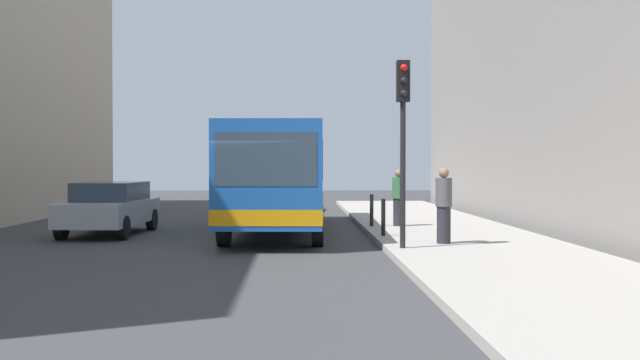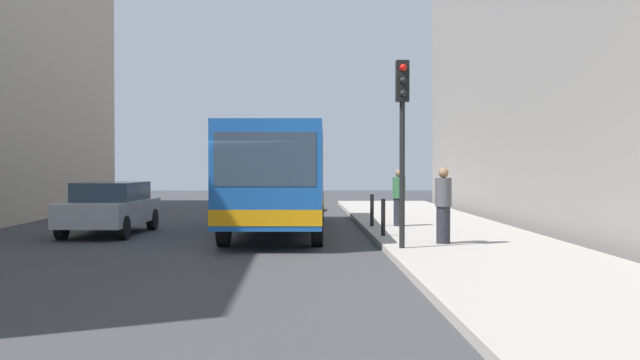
{
  "view_description": "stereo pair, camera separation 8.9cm",
  "coord_description": "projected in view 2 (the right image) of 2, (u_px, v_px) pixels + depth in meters",
  "views": [
    {
      "loc": [
        1.24,
        -17.62,
        1.97
      ],
      "look_at": [
        1.85,
        2.28,
        1.57
      ],
      "focal_mm": 41.88,
      "sensor_mm": 36.0,
      "label": 1
    },
    {
      "loc": [
        1.33,
        -17.62,
        1.97
      ],
      "look_at": [
        1.85,
        2.28,
        1.57
      ],
      "focal_mm": 41.88,
      "sensor_mm": 36.0,
      "label": 2
    }
  ],
  "objects": [
    {
      "name": "traffic_light",
      "position": [
        402.0,
        118.0,
        16.26
      ],
      "size": [
        0.28,
        0.33,
        4.1
      ],
      "color": "black",
      "rests_on": "sidewalk"
    },
    {
      "name": "car_behind_bus",
      "position": [
        287.0,
        193.0,
        31.64
      ],
      "size": [
        2.11,
        4.52,
        1.48
      ],
      "rotation": [
        0.0,
        0.0,
        3.07
      ],
      "color": "#A5A8AD",
      "rests_on": "ground"
    },
    {
      "name": "bus",
      "position": [
        280.0,
        173.0,
        21.99
      ],
      "size": [
        2.88,
        11.1,
        3.0
      ],
      "rotation": [
        0.0,
        0.0,
        3.11
      ],
      "color": "#19519E",
      "rests_on": "ground"
    },
    {
      "name": "bollard_near",
      "position": [
        383.0,
        217.0,
        19.15
      ],
      "size": [
        0.11,
        0.11,
        0.95
      ],
      "primitive_type": "cylinder",
      "color": "black",
      "rests_on": "sidewalk"
    },
    {
      "name": "pedestrian_mid_sidewalk",
      "position": [
        399.0,
        198.0,
        22.23
      ],
      "size": [
        0.38,
        0.38,
        1.69
      ],
      "rotation": [
        0.0,
        0.0,
        0.8
      ],
      "color": "#26262D",
      "rests_on": "sidewalk"
    },
    {
      "name": "car_beside_bus",
      "position": [
        111.0,
        207.0,
        21.13
      ],
      "size": [
        2.06,
        4.49,
        1.48
      ],
      "rotation": [
        0.0,
        0.0,
        3.09
      ],
      "color": "#A5A8AD",
      "rests_on": "ground"
    },
    {
      "name": "pedestrian_near_signal",
      "position": [
        443.0,
        206.0,
        17.26
      ],
      "size": [
        0.38,
        0.38,
        1.76
      ],
      "rotation": [
        0.0,
        0.0,
        2.72
      ],
      "color": "#26262D",
      "rests_on": "sidewalk"
    },
    {
      "name": "bollard_mid",
      "position": [
        372.0,
        210.0,
        22.16
      ],
      "size": [
        0.11,
        0.11,
        0.95
      ],
      "primitive_type": "cylinder",
      "color": "black",
      "rests_on": "sidewalk"
    },
    {
      "name": "sidewalk",
      "position": [
        471.0,
        244.0,
        17.76
      ],
      "size": [
        4.4,
        40.0,
        0.15
      ],
      "primitive_type": "cube",
      "color": "#9E9991",
      "rests_on": "ground"
    },
    {
      "name": "ground_plane",
      "position": [
        245.0,
        248.0,
        17.62
      ],
      "size": [
        80.0,
        80.0,
        0.0
      ],
      "primitive_type": "plane",
      "color": "#38383A"
    }
  ]
}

